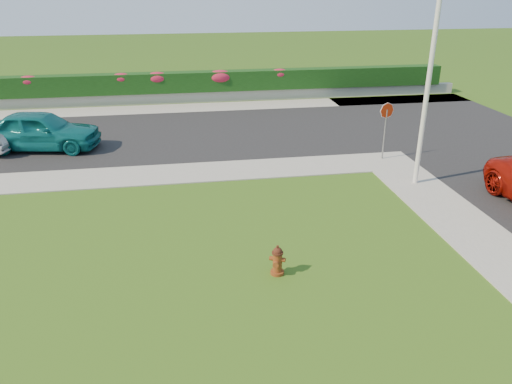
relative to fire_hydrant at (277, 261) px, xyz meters
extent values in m
plane|color=black|center=(-1.15, -1.85, -0.37)|extent=(120.00, 120.00, 0.00)
cube|color=black|center=(-6.15, 12.15, -0.35)|extent=(26.00, 8.00, 0.04)
cube|color=gray|center=(-7.15, 7.15, -0.35)|extent=(24.00, 2.00, 0.04)
cube|color=gray|center=(5.85, 7.15, -0.35)|extent=(2.00, 2.00, 0.04)
cube|color=gray|center=(-2.15, 17.15, -0.35)|extent=(34.00, 2.00, 0.04)
cube|color=gray|center=(-2.15, 18.65, -0.07)|extent=(34.00, 0.40, 0.60)
cube|color=black|center=(-2.15, 18.75, 0.78)|extent=(32.00, 0.90, 1.10)
cylinder|color=#57210D|center=(0.00, 0.01, -0.33)|extent=(0.33, 0.33, 0.08)
cylinder|color=#57210D|center=(0.00, 0.01, -0.04)|extent=(0.22, 0.22, 0.50)
cylinder|color=black|center=(0.00, 0.01, 0.22)|extent=(0.27, 0.27, 0.05)
sphere|color=black|center=(0.00, 0.01, 0.25)|extent=(0.22, 0.22, 0.22)
cylinder|color=black|center=(0.00, 0.01, 0.37)|extent=(0.07, 0.07, 0.07)
cylinder|color=#57210D|center=(-0.13, 0.07, 0.04)|extent=(0.13, 0.14, 0.11)
cylinder|color=#57210D|center=(0.14, -0.05, 0.04)|extent=(0.13, 0.14, 0.11)
cylinder|color=#57210D|center=(-0.06, -0.13, -0.02)|extent=(0.18, 0.17, 0.15)
imported|color=#0D6367|center=(-7.68, 10.86, 0.48)|extent=(4.97, 2.69, 1.60)
cylinder|color=silver|center=(5.89, 4.87, 2.71)|extent=(0.16, 0.16, 6.15)
cylinder|color=slate|center=(5.76, 7.46, 0.64)|extent=(0.06, 0.06, 2.00)
cylinder|color=#A8270B|center=(5.76, 7.46, 1.59)|extent=(0.57, 0.16, 0.58)
cylinder|color=white|center=(5.76, 7.46, 1.59)|extent=(0.61, 0.16, 0.62)
ellipsoid|color=#C02047|center=(-9.89, 18.65, 1.10)|extent=(1.18, 0.76, 0.59)
ellipsoid|color=#C02047|center=(-5.02, 18.65, 1.10)|extent=(1.18, 0.76, 0.59)
ellipsoid|color=#C02047|center=(-3.05, 18.65, 1.07)|extent=(1.32, 0.85, 0.66)
ellipsoid|color=#C02047|center=(0.48, 18.65, 1.04)|extent=(1.50, 0.97, 0.75)
ellipsoid|color=#C02047|center=(3.95, 18.65, 1.10)|extent=(1.18, 0.76, 0.59)
camera|label=1|loc=(-2.18, -10.07, 6.21)|focal=35.00mm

